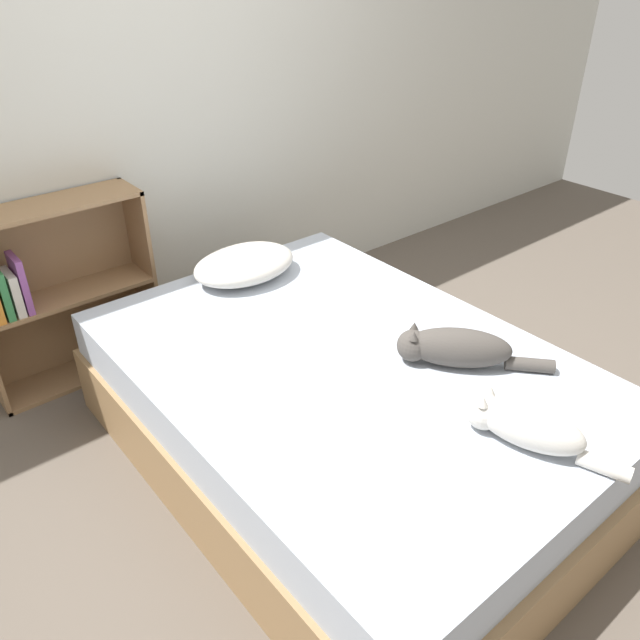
{
  "coord_description": "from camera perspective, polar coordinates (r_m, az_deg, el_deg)",
  "views": [
    {
      "loc": [
        -1.35,
        -1.49,
        1.91
      ],
      "look_at": [
        0.0,
        0.16,
        0.61
      ],
      "focal_mm": 35.0,
      "sensor_mm": 36.0,
      "label": 1
    }
  ],
  "objects": [
    {
      "name": "bed",
      "position": [
        2.61,
        2.2,
        -8.17
      ],
      "size": [
        1.47,
        2.08,
        0.51
      ],
      "color": "#99754C",
      "rests_on": "ground_plane"
    },
    {
      "name": "cat_light",
      "position": [
        2.13,
        18.12,
        -9.1
      ],
      "size": [
        0.25,
        0.51,
        0.15
      ],
      "rotation": [
        0.0,
        0.0,
        1.88
      ],
      "color": "beige",
      "rests_on": "bed"
    },
    {
      "name": "pillow",
      "position": [
        3.03,
        -6.92,
        5.1
      ],
      "size": [
        0.52,
        0.37,
        0.14
      ],
      "color": "beige",
      "rests_on": "bed"
    },
    {
      "name": "ground_plane",
      "position": [
        2.77,
        2.09,
        -12.2
      ],
      "size": [
        8.0,
        8.0,
        0.0
      ],
      "primitive_type": "plane",
      "color": "brown"
    },
    {
      "name": "wall_back",
      "position": [
        3.33,
        -15.48,
        18.88
      ],
      "size": [
        8.0,
        0.06,
        2.5
      ],
      "color": "silver",
      "rests_on": "ground_plane"
    },
    {
      "name": "bookshelf",
      "position": [
        3.25,
        -23.13,
        2.45
      ],
      "size": [
        0.83,
        0.26,
        0.92
      ],
      "color": "#8E6B47",
      "rests_on": "ground_plane"
    },
    {
      "name": "cat_dark",
      "position": [
        2.42,
        12.11,
        -2.51
      ],
      "size": [
        0.45,
        0.49,
        0.15
      ],
      "rotation": [
        0.0,
        0.0,
        2.3
      ],
      "color": "#47423D",
      "rests_on": "bed"
    }
  ]
}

